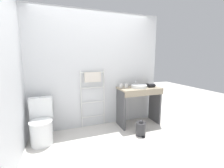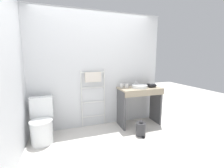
# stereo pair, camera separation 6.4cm
# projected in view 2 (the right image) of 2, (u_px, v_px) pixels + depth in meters

# --- Properties ---
(ground_plane) EXTENTS (12.00, 12.00, 0.00)m
(ground_plane) POSITION_uv_depth(u_px,v_px,m) (116.00, 157.00, 2.36)
(ground_plane) COLOR silver
(wall_back) EXTENTS (3.05, 0.12, 2.53)m
(wall_back) POSITION_uv_depth(u_px,v_px,m) (96.00, 70.00, 3.35)
(wall_back) COLOR silver
(wall_back) RESTS_ON ground_plane
(wall_side) EXTENTS (0.12, 1.85, 2.53)m
(wall_side) POSITION_uv_depth(u_px,v_px,m) (11.00, 76.00, 2.25)
(wall_side) COLOR silver
(wall_side) RESTS_ON ground_plane
(toilet) EXTENTS (0.40, 0.53, 0.82)m
(toilet) POSITION_uv_depth(u_px,v_px,m) (42.00, 124.00, 2.76)
(toilet) COLOR white
(toilet) RESTS_ON ground_plane
(towel_radiator) EXTENTS (0.54, 0.06, 1.28)m
(towel_radiator) POSITION_uv_depth(u_px,v_px,m) (93.00, 86.00, 3.28)
(towel_radiator) COLOR white
(towel_radiator) RESTS_ON ground_plane
(vanity_counter) EXTENTS (0.94, 0.52, 0.88)m
(vanity_counter) POSITION_uv_depth(u_px,v_px,m) (139.00, 100.00, 3.43)
(vanity_counter) COLOR gray
(vanity_counter) RESTS_ON ground_plane
(sink_basin) EXTENTS (0.35, 0.35, 0.07)m
(sink_basin) POSITION_uv_depth(u_px,v_px,m) (140.00, 86.00, 3.37)
(sink_basin) COLOR white
(sink_basin) RESTS_ON vanity_counter
(faucet) EXTENTS (0.02, 0.10, 0.12)m
(faucet) POSITION_uv_depth(u_px,v_px,m) (136.00, 83.00, 3.54)
(faucet) COLOR silver
(faucet) RESTS_ON vanity_counter
(cup_near_wall) EXTENTS (0.07, 0.07, 0.09)m
(cup_near_wall) POSITION_uv_depth(u_px,v_px,m) (122.00, 85.00, 3.42)
(cup_near_wall) COLOR white
(cup_near_wall) RESTS_ON vanity_counter
(cup_near_edge) EXTENTS (0.08, 0.08, 0.09)m
(cup_near_edge) POSITION_uv_depth(u_px,v_px,m) (127.00, 86.00, 3.41)
(cup_near_edge) COLOR white
(cup_near_edge) RESTS_ON vanity_counter
(hair_dryer) EXTENTS (0.21, 0.18, 0.08)m
(hair_dryer) POSITION_uv_depth(u_px,v_px,m) (152.00, 86.00, 3.42)
(hair_dryer) COLOR black
(hair_dryer) RESTS_ON vanity_counter
(trash_bin) EXTENTS (0.20, 0.23, 0.33)m
(trash_bin) POSITION_uv_depth(u_px,v_px,m) (141.00, 129.00, 3.00)
(trash_bin) COLOR #333335
(trash_bin) RESTS_ON ground_plane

